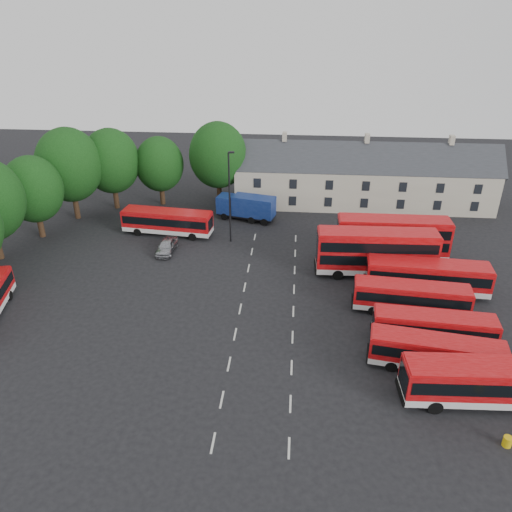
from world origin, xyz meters
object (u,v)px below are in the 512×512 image
object	(u,v)px
bus_row_a	(489,380)
grit_bin	(507,441)
silver_car	(167,246)
bus_dd_south	(376,250)
box_truck	(247,206)
lamppost	(230,195)

from	to	relation	value
bus_row_a	grit_bin	size ratio (longest dim) A/B	16.51
silver_car	bus_dd_south	bearing A→B (deg)	-6.00
bus_dd_south	box_truck	distance (m)	20.12
box_truck	grit_bin	xyz separation A→B (m)	(20.66, -35.89, -1.50)
silver_car	bus_row_a	bearing A→B (deg)	-35.00
box_truck	lamppost	xyz separation A→B (m)	(-1.27, -6.74, 4.01)
bus_row_a	lamppost	bearing A→B (deg)	128.22
box_truck	silver_car	distance (m)	13.17
bus_dd_south	box_truck	xyz separation A→B (m)	(-14.84, 13.55, -1.00)
box_truck	grit_bin	distance (m)	41.43
bus_dd_south	grit_bin	xyz separation A→B (m)	(5.81, -22.34, -2.49)
box_truck	bus_dd_south	bearing A→B (deg)	-28.16
bus_row_a	silver_car	world-z (taller)	bus_row_a
bus_row_a	silver_car	size ratio (longest dim) A/B	2.69
box_truck	silver_car	world-z (taller)	box_truck
bus_dd_south	grit_bin	world-z (taller)	bus_dd_south
lamppost	bus_dd_south	bearing A→B (deg)	-22.92
lamppost	bus_row_a	bearing A→B (deg)	-49.34
bus_row_a	grit_bin	bearing A→B (deg)	-88.48
bus_row_a	bus_dd_south	distance (m)	19.23
bus_row_a	bus_dd_south	bearing A→B (deg)	104.33
bus_dd_south	silver_car	distance (m)	23.40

